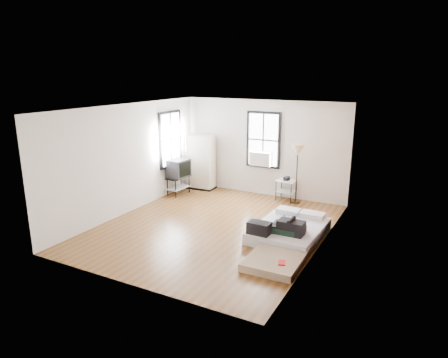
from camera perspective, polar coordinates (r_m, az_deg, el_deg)
The scene contains 8 objects.
ground at distance 9.54m, azimuth -1.43°, elevation -6.84°, with size 6.00×6.00×0.00m, color #573316.
room_shell at distance 9.25m, azimuth 0.86°, elevation 3.69°, with size 5.02×6.02×2.80m.
mattress_main at distance 9.07m, azimuth 9.20°, elevation -7.11°, with size 1.44×1.93×0.61m.
mattress_bare at distance 8.27m, azimuth 8.38°, elevation -9.66°, with size 1.04×1.92×0.41m.
wardrobe at distance 12.42m, azimuth -3.31°, elevation 2.41°, with size 0.88×0.54×1.69m.
side_table at distance 11.44m, azimuth 8.89°, elevation -0.77°, with size 0.57×0.48×0.70m.
floor_lamp at distance 11.06m, azimuth 10.49°, elevation 3.68°, with size 0.36×0.36×1.66m.
tv_stand at distance 11.88m, azimuth -6.58°, elevation 1.36°, with size 0.59×0.79×1.07m.
Camera 1 is at (4.33, -7.72, 3.56)m, focal length 32.00 mm.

